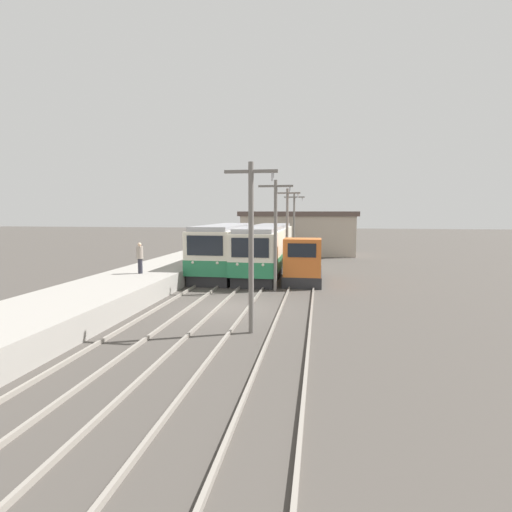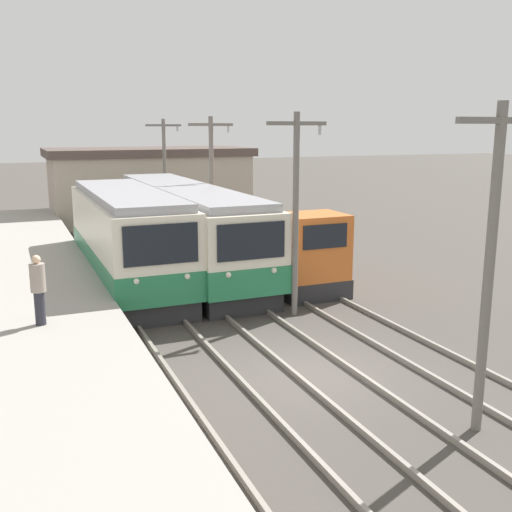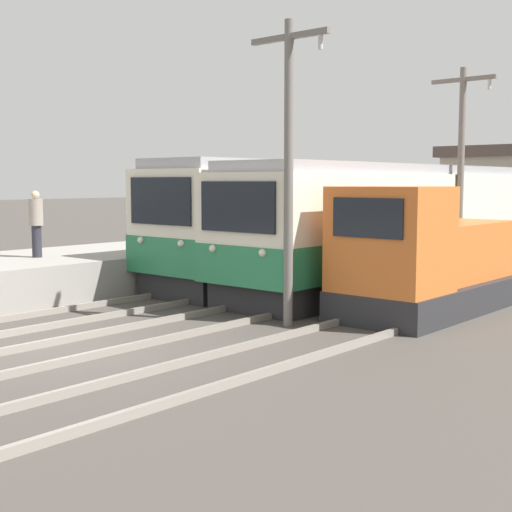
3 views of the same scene
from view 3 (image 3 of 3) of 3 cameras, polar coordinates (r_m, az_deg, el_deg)
ground_plane at (r=13.71m, az=-15.12°, el=-7.33°), size 200.00×200.00×0.00m
track_center at (r=13.53m, az=-14.65°, el=-7.19°), size 1.54×60.00×0.14m
track_right at (r=11.25m, az=-5.86°, el=-9.71°), size 1.54×60.00×0.14m
commuter_train_left at (r=22.12m, az=2.58°, el=2.39°), size 2.84×10.56×3.71m
commuter_train_center at (r=22.19m, az=11.44°, el=2.17°), size 2.84×14.82×3.60m
shunting_locomotive at (r=17.28m, az=13.45°, el=-0.50°), size 2.40×5.90×3.00m
catenary_mast_mid at (r=15.17m, az=2.66°, el=7.60°), size 2.00×0.20×6.45m
catenary_mast_far at (r=22.25m, az=16.09°, el=6.86°), size 2.00×0.20×6.45m
person_on_platform at (r=20.32m, az=-17.18°, el=2.69°), size 0.38×0.38×1.81m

